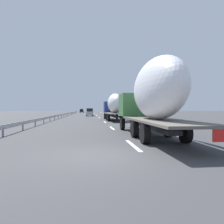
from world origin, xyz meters
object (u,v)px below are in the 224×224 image
Objects in this scene: truck_trailing at (151,96)px; truck_lead at (114,106)px; car_black_suv at (82,111)px; car_silver_hatch at (90,112)px; road_sign at (120,106)px.

truck_lead is at bearing -0.00° from truck_trailing.
car_silver_hatch is (-49.93, -3.72, 0.05)m from car_black_suv.
truck_lead is at bearing 167.69° from road_sign.
car_silver_hatch reaches higher than car_black_suv.
car_black_suv is 1.35× the size of road_sign.
truck_lead reaches higher than car_silver_hatch.
truck_lead is at bearing -169.35° from car_silver_hatch.
road_sign is at bearing -169.25° from car_black_suv.
truck_lead reaches higher than road_sign.
car_silver_hatch is at bearing -175.74° from car_black_suv.
road_sign is (-5.83, -6.87, 1.40)m from car_silver_hatch.
road_sign is at bearing -130.32° from car_silver_hatch.
truck_lead is 19.51m from truck_trailing.
car_black_suv is at bearing 10.75° from road_sign.
road_sign reaches higher than car_silver_hatch.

